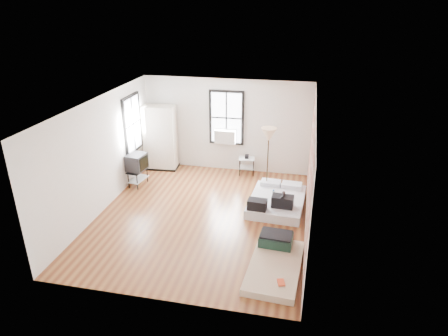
% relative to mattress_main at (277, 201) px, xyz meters
% --- Properties ---
extents(ground, '(6.00, 6.00, 0.00)m').
position_rel_mattress_main_xyz_m(ground, '(-1.74, -0.87, -0.16)').
color(ground, '#602E19').
rests_on(ground, ground).
extents(room_shell, '(5.02, 6.02, 2.80)m').
position_rel_mattress_main_xyz_m(room_shell, '(-1.51, -0.51, 1.58)').
color(room_shell, silver).
rests_on(room_shell, ground).
extents(mattress_main, '(1.43, 1.88, 0.58)m').
position_rel_mattress_main_xyz_m(mattress_main, '(0.00, 0.00, 0.00)').
color(mattress_main, silver).
rests_on(mattress_main, ground).
extents(mattress_bare, '(1.10, 1.91, 0.40)m').
position_rel_mattress_main_xyz_m(mattress_bare, '(0.19, -2.44, -0.04)').
color(mattress_bare, tan).
rests_on(mattress_bare, ground).
extents(wardrobe, '(1.04, 0.64, 1.98)m').
position_rel_mattress_main_xyz_m(wardrobe, '(-3.74, 1.78, 0.83)').
color(wardrobe, black).
rests_on(wardrobe, ground).
extents(side_table, '(0.51, 0.42, 0.61)m').
position_rel_mattress_main_xyz_m(side_table, '(-1.07, 1.85, 0.25)').
color(side_table, black).
rests_on(side_table, ground).
extents(floor_lamp, '(0.39, 0.39, 1.84)m').
position_rel_mattress_main_xyz_m(floor_lamp, '(-0.34, 0.74, 1.43)').
color(floor_lamp, '#2F230F').
rests_on(floor_lamp, ground).
extents(tv_stand, '(0.53, 0.70, 0.93)m').
position_rel_mattress_main_xyz_m(tv_stand, '(-3.96, 0.45, 0.51)').
color(tv_stand, black).
rests_on(tv_stand, ground).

